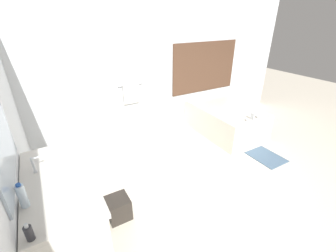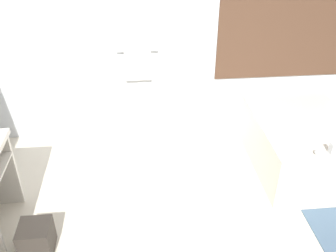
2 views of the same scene
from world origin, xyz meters
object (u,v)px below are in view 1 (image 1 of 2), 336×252
object	(u,v)px
soap_dispenser	(29,233)
bathtub	(225,119)
water_bottle_1	(22,196)
waste_bin	(118,208)

from	to	relation	value
soap_dispenser	bathtub	bearing A→B (deg)	26.13
bathtub	water_bottle_1	distance (m)	3.96
bathtub	water_bottle_1	world-z (taller)	water_bottle_1
water_bottle_1	waste_bin	xyz separation A→B (m)	(0.85, 0.29, -0.85)
bathtub	waste_bin	size ratio (longest dim) A/B	5.45
bathtub	water_bottle_1	bearing A→B (deg)	-159.14
bathtub	waste_bin	distance (m)	3.01
bathtub	soap_dispenser	bearing A→B (deg)	-153.87
water_bottle_1	waste_bin	size ratio (longest dim) A/B	0.82
bathtub	water_bottle_1	xyz separation A→B (m)	(-3.65, -1.39, 0.68)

